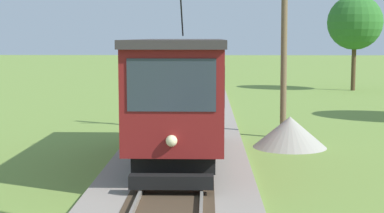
{
  "coord_description": "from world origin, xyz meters",
  "views": [
    {
      "loc": [
        0.85,
        1.37,
        3.88
      ],
      "look_at": [
        0.3,
        21.73,
        1.47
      ],
      "focal_mm": 54.9,
      "sensor_mm": 36.0,
      "label": 1
    }
  ],
  "objects_px": {
    "gravel_pile": "(290,132)",
    "tree_right_far": "(355,23)",
    "red_tram": "(180,93)",
    "utility_pole_mid": "(284,28)"
  },
  "relations": [
    {
      "from": "red_tram",
      "to": "utility_pole_mid",
      "type": "distance_m",
      "value": 6.66
    },
    {
      "from": "gravel_pile",
      "to": "red_tram",
      "type": "bearing_deg",
      "value": -142.22
    },
    {
      "from": "red_tram",
      "to": "utility_pole_mid",
      "type": "relative_size",
      "value": 1.04
    },
    {
      "from": "gravel_pile",
      "to": "tree_right_far",
      "type": "height_order",
      "value": "tree_right_far"
    },
    {
      "from": "red_tram",
      "to": "tree_right_far",
      "type": "distance_m",
      "value": 28.18
    },
    {
      "from": "utility_pole_mid",
      "to": "gravel_pile",
      "type": "bearing_deg",
      "value": -90.41
    },
    {
      "from": "red_tram",
      "to": "gravel_pile",
      "type": "height_order",
      "value": "red_tram"
    },
    {
      "from": "utility_pole_mid",
      "to": "tree_right_far",
      "type": "height_order",
      "value": "utility_pole_mid"
    },
    {
      "from": "red_tram",
      "to": "utility_pole_mid",
      "type": "height_order",
      "value": "utility_pole_mid"
    },
    {
      "from": "red_tram",
      "to": "tree_right_far",
      "type": "relative_size",
      "value": 1.23
    }
  ]
}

